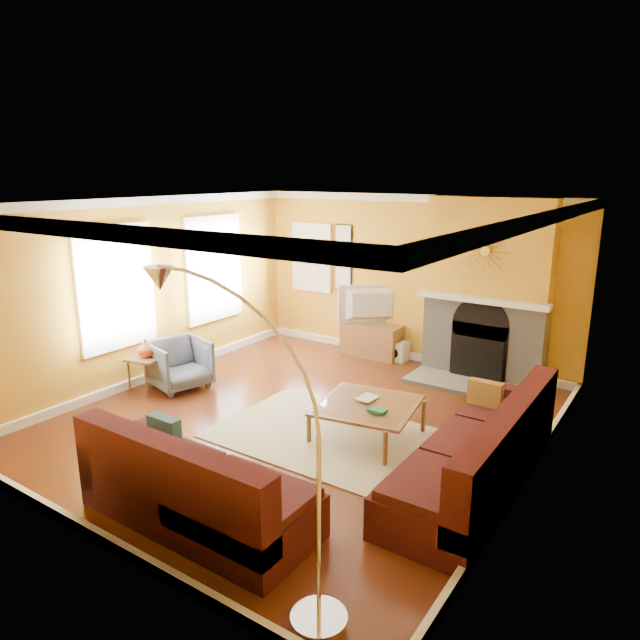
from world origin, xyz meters
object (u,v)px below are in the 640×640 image
Objects in this scene: coffee_table at (367,420)px; side_table at (148,373)px; sectional_sofa at (341,431)px; media_console at (372,340)px; armchair at (179,364)px; arc_lamp at (243,444)px.

coffee_table is 2.19× the size of side_table.
sectional_sofa is 3.92m from media_console.
armchair is 0.33× the size of arc_lamp.
coffee_table is 0.46× the size of arc_lamp.
media_console is at bearing 117.95° from coffee_table.
sectional_sofa is at bearing 100.40° from arc_lamp.
side_table is (-3.35, -0.43, 0.03)m from coffee_table.
armchair is at bearing -178.19° from coffee_table.
media_console is (-1.61, 3.57, -0.17)m from sectional_sofa.
arc_lamp is (3.54, -2.59, 0.83)m from armchair.
armchair is (-1.59, -2.85, 0.08)m from media_console.
arc_lamp reaches higher than armchair.
side_table is (-3.49, 0.39, -0.20)m from sectional_sofa.
arc_lamp reaches higher than media_console.
coffee_table is at bearing 100.35° from arc_lamp.
sectional_sofa is 2.04m from arc_lamp.
media_console is 3.26m from armchair.
side_table is at bearing -172.62° from coffee_table.
arc_lamp is at bearing -70.28° from media_console.
sectional_sofa is 7.60× the size of side_table.
arc_lamp is at bearing -110.84° from armchair.
coffee_table is 1.08× the size of media_console.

